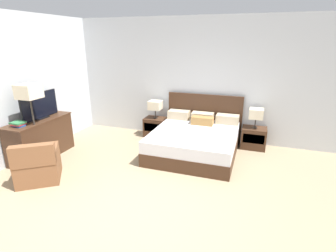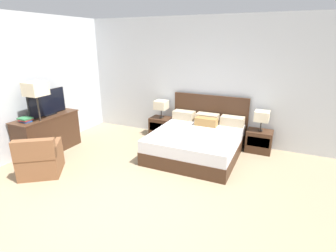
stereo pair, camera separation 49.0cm
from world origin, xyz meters
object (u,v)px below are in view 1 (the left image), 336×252
object	(u,v)px
tv	(40,106)
book_small_top	(18,123)
nightstand_left	(156,127)
nightstand_right	(254,138)
table_lamp_left	(155,105)
table_lamp_right	(256,114)
floor_lamp	(30,97)
book_blue_cover	(19,124)
armchair_by_window	(38,166)
book_red_cover	(19,126)
bed	(195,140)
dresser	(41,138)

from	to	relation	value
tv	book_small_top	distance (m)	0.60
nightstand_left	nightstand_right	size ratio (longest dim) A/B	1.00
nightstand_right	table_lamp_left	size ratio (longest dim) A/B	1.22
table_lamp_right	book_small_top	distance (m)	4.85
nightstand_right	table_lamp_right	xyz separation A→B (m)	(0.00, 0.00, 0.57)
nightstand_left	floor_lamp	world-z (taller)	floor_lamp
nightstand_left	table_lamp_right	size ratio (longest dim) A/B	1.22
book_blue_cover	armchair_by_window	size ratio (longest dim) A/B	0.20
table_lamp_right	book_red_cover	bearing A→B (deg)	-150.08
table_lamp_right	book_small_top	world-z (taller)	table_lamp_right
nightstand_right	book_blue_cover	bearing A→B (deg)	-150.06
nightstand_right	tv	size ratio (longest dim) A/B	0.58
nightstand_left	book_blue_cover	size ratio (longest dim) A/B	2.80
book_small_top	floor_lamp	distance (m)	0.54
bed	floor_lamp	size ratio (longest dim) A/B	1.23
bed	tv	world-z (taller)	tv
tv	book_red_cover	bearing A→B (deg)	-88.89
tv	armchair_by_window	bearing A→B (deg)	-53.02
dresser	tv	xyz separation A→B (m)	(0.00, 0.10, 0.66)
nightstand_left	table_lamp_right	world-z (taller)	table_lamp_right
nightstand_left	book_blue_cover	bearing A→B (deg)	-126.56
bed	armchair_by_window	bearing A→B (deg)	-138.20
book_blue_cover	book_small_top	xyz separation A→B (m)	(-0.02, 0.00, 0.03)
book_red_cover	book_blue_cover	world-z (taller)	book_blue_cover
nightstand_right	tv	world-z (taller)	tv
nightstand_right	armchair_by_window	distance (m)	4.47
table_lamp_left	book_red_cover	distance (m)	3.01
table_lamp_right	dresser	xyz separation A→B (m)	(-4.21, -1.94, -0.39)
book_small_top	armchair_by_window	bearing A→B (deg)	-26.55
bed	book_blue_cover	distance (m)	3.50
table_lamp_left	dresser	xyz separation A→B (m)	(-1.81, -1.94, -0.39)
nightstand_left	book_blue_cover	distance (m)	3.07
tv	book_blue_cover	size ratio (longest dim) A/B	4.82
floor_lamp	armchair_by_window	bearing A→B (deg)	-46.93
table_lamp_left	tv	distance (m)	2.59
table_lamp_left	book_blue_cover	world-z (taller)	table_lamp_left
armchair_by_window	table_lamp_right	bearing A→B (deg)	38.12
bed	nightstand_right	size ratio (longest dim) A/B	3.64
book_small_top	floor_lamp	xyz separation A→B (m)	(0.20, 0.18, 0.47)
table_lamp_left	tv	world-z (taller)	tv
tv	book_red_cover	world-z (taller)	tv
bed	armchair_by_window	xyz separation A→B (m)	(-2.32, -2.07, -0.01)
bed	tv	bearing A→B (deg)	-158.97
nightstand_right	table_lamp_left	world-z (taller)	table_lamp_left
book_blue_cover	bed	bearing A→B (deg)	30.00
nightstand_left	table_lamp_left	world-z (taller)	table_lamp_left
nightstand_left	table_lamp_right	bearing A→B (deg)	0.03
nightstand_right	book_red_cover	distance (m)	4.88
dresser	book_small_top	distance (m)	0.67
bed	table_lamp_left	world-z (taller)	bed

